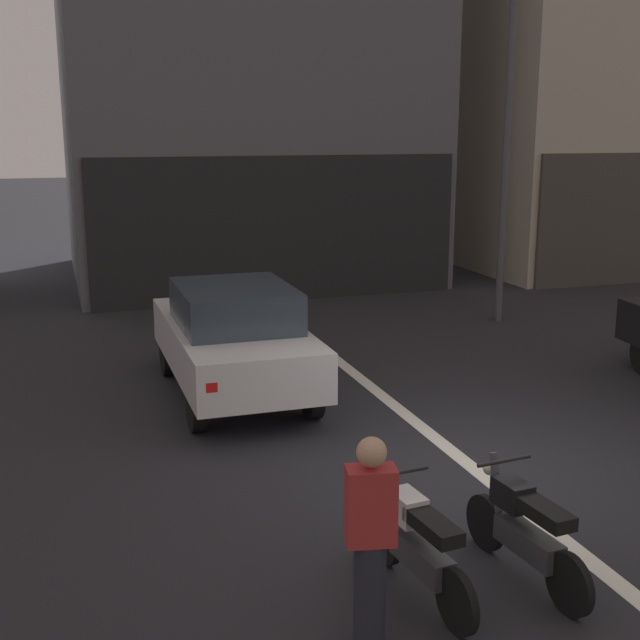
{
  "coord_description": "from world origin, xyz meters",
  "views": [
    {
      "loc": [
        -4.38,
        -7.76,
        3.8
      ],
      "look_at": [
        -1.22,
        2.0,
        1.4
      ],
      "focal_mm": 46.4,
      "sensor_mm": 36.0,
      "label": 1
    }
  ],
  "objects": [
    {
      "name": "person_by_motorcycles",
      "position": [
        -2.35,
        -2.67,
        0.86
      ],
      "size": [
        0.4,
        0.29,
        1.67
      ],
      "color": "#23232D",
      "rests_on": "ground"
    },
    {
      "name": "lane_centre_line",
      "position": [
        0.0,
        6.0,
        0.0
      ],
      "size": [
        0.2,
        18.0,
        0.01
      ],
      "primitive_type": "cube",
      "color": "silver",
      "rests_on": "ground"
    },
    {
      "name": "car_white_crossing_near",
      "position": [
        -2.03,
        3.5,
        0.89
      ],
      "size": [
        1.78,
        4.11,
        1.64
      ],
      "color": "black",
      "rests_on": "ground"
    },
    {
      "name": "building_mid_block",
      "position": [
        0.39,
        13.58,
        5.91
      ],
      "size": [
        8.61,
        7.53,
        11.86
      ],
      "color": "#56565B",
      "rests_on": "ground"
    },
    {
      "name": "motorcycle_white_row_leftmost",
      "position": [
        -1.7,
        -2.11,
        0.46
      ],
      "size": [
        0.55,
        1.67,
        0.98
      ],
      "color": "black",
      "rests_on": "ground"
    },
    {
      "name": "motorcycle_black_row_left_mid",
      "position": [
        -0.73,
        -2.16,
        0.46
      ],
      "size": [
        0.55,
        1.67,
        0.98
      ],
      "color": "black",
      "rests_on": "ground"
    },
    {
      "name": "street_lamp",
      "position": [
        4.05,
        6.58,
        3.99
      ],
      "size": [
        0.36,
        0.36,
        6.52
      ],
      "color": "#47474C",
      "rests_on": "ground"
    },
    {
      "name": "ground_plane",
      "position": [
        0.0,
        0.0,
        0.0
      ],
      "size": [
        120.0,
        120.0,
        0.0
      ],
      "primitive_type": "plane",
      "color": "#232328"
    }
  ]
}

